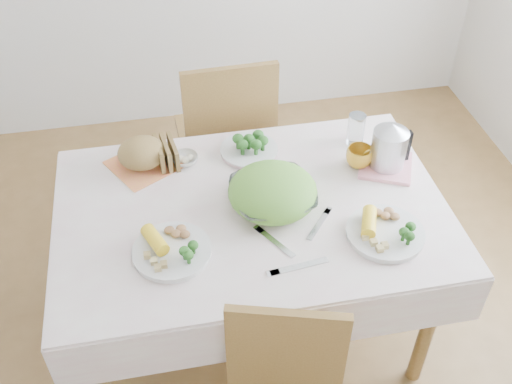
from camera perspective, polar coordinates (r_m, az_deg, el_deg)
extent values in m
plane|color=brown|center=(2.88, -0.32, -12.56)|extent=(3.60, 3.60, 0.00)
cube|color=brown|center=(2.59, -0.35, -7.71)|extent=(1.40, 0.90, 0.75)
cube|color=white|center=(2.31, -0.39, -1.57)|extent=(1.50, 1.00, 0.01)
cube|color=brown|center=(3.12, -2.98, 4.79)|extent=(0.48, 0.48, 1.02)
imported|color=white|center=(2.29, 1.59, -0.43)|extent=(0.35, 0.35, 0.08)
cylinder|color=white|center=(2.15, -8.01, -5.65)|extent=(0.30, 0.30, 0.02)
cylinder|color=white|center=(2.24, 12.18, -3.88)|extent=(0.41, 0.41, 0.02)
cylinder|color=beige|center=(2.56, -0.68, 3.98)|extent=(0.31, 0.31, 0.02)
cube|color=#DE7D44|center=(2.54, -10.64, 2.59)|extent=(0.34, 0.34, 0.00)
ellipsoid|color=brown|center=(2.51, -10.80, 3.58)|extent=(0.24, 0.23, 0.12)
imported|color=white|center=(2.52, -6.77, 3.11)|extent=(0.13, 0.13, 0.03)
imported|color=gold|center=(2.51, 9.80, 3.31)|extent=(0.12, 0.12, 0.09)
cylinder|color=white|center=(2.62, 9.49, 5.83)|extent=(0.09, 0.09, 0.14)
cube|color=pink|center=(2.54, 12.23, 2.48)|extent=(0.28, 0.28, 0.02)
cylinder|color=#B2B5BA|center=(2.47, 12.60, 4.50)|extent=(0.16, 0.16, 0.20)
cube|color=silver|center=(2.17, 1.81, -4.78)|extent=(0.12, 0.18, 0.00)
cube|color=silver|center=(2.25, 6.03, -3.06)|extent=(0.13, 0.16, 0.00)
cube|color=silver|center=(2.10, 4.14, -7.08)|extent=(0.22, 0.05, 0.00)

